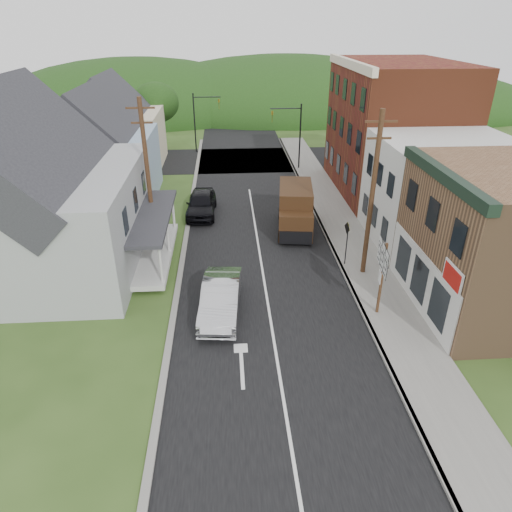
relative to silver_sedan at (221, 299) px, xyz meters
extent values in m
plane|color=#2D4719|center=(2.34, -0.17, -0.84)|extent=(120.00, 120.00, 0.00)
cube|color=black|center=(2.34, 9.83, -0.84)|extent=(9.00, 90.00, 0.02)
cube|color=black|center=(2.34, 26.83, -0.84)|extent=(60.00, 9.00, 0.02)
cube|color=slate|center=(8.24, 7.83, -0.76)|extent=(2.80, 55.00, 0.15)
cube|color=slate|center=(6.89, 7.83, -0.76)|extent=(0.20, 55.00, 0.15)
cube|color=slate|center=(-2.31, 7.83, -0.78)|extent=(0.30, 55.00, 0.12)
cube|color=brown|center=(13.64, -0.17, 2.66)|extent=(8.00, 8.00, 7.00)
cube|color=silver|center=(13.64, 7.33, 2.41)|extent=(8.00, 7.00, 6.50)
cube|color=maroon|center=(13.64, 16.83, 4.16)|extent=(8.00, 12.00, 10.00)
cube|color=#95979A|center=(-9.66, 5.83, 1.91)|extent=(10.00, 12.00, 5.50)
cube|color=#93AAC8|center=(-8.66, 16.83, 1.66)|extent=(7.00, 8.00, 5.00)
cube|color=beige|center=(-9.16, 25.83, 1.66)|extent=(7.00, 8.00, 5.00)
cylinder|color=#472D19|center=(7.94, 3.33, 3.66)|extent=(0.26, 0.26, 9.00)
cube|color=#472D19|center=(7.94, 3.33, 7.56)|extent=(1.60, 0.10, 0.10)
cube|color=#472D19|center=(7.94, 3.33, 6.76)|extent=(1.20, 0.10, 0.10)
cylinder|color=#472D19|center=(-4.16, 7.83, 3.66)|extent=(0.26, 0.26, 9.00)
cube|color=#472D19|center=(-4.16, 7.83, 7.56)|extent=(1.60, 0.10, 0.10)
cube|color=#472D19|center=(-4.16, 7.83, 6.76)|extent=(1.20, 0.10, 0.10)
cylinder|color=black|center=(7.34, 23.33, 2.16)|extent=(0.14, 0.14, 6.00)
cylinder|color=black|center=(5.94, 23.33, 4.76)|extent=(2.80, 0.10, 0.10)
imported|color=olive|center=(4.74, 23.33, 4.06)|extent=(0.16, 0.20, 1.00)
cylinder|color=black|center=(-2.66, 30.33, 2.16)|extent=(0.14, 0.14, 6.00)
cylinder|color=black|center=(-1.26, 30.33, 4.76)|extent=(2.80, 0.10, 0.10)
imported|color=olive|center=(-0.06, 30.33, 4.06)|extent=(0.16, 0.20, 1.00)
cylinder|color=#382616|center=(-14.66, 11.83, 1.12)|extent=(0.36, 0.36, 3.92)
cylinder|color=#382616|center=(-16.66, 19.83, 1.54)|extent=(0.36, 0.36, 4.76)
ellipsoid|color=black|center=(-16.66, 19.83, 5.11)|extent=(5.80, 5.80, 4.93)
cylinder|color=#382616|center=(-6.66, 31.83, 1.12)|extent=(0.36, 0.36, 3.92)
ellipsoid|color=black|center=(-6.66, 31.83, 4.06)|extent=(4.80, 4.80, 4.08)
ellipsoid|color=black|center=(2.34, 54.83, -0.84)|extent=(90.00, 30.00, 16.00)
imported|color=#B9BABF|center=(0.00, 0.00, 0.00)|extent=(2.20, 5.21, 1.67)
imported|color=black|center=(-1.41, 12.67, 0.02)|extent=(2.20, 5.10, 1.71)
cube|color=black|center=(5.02, 9.97, 0.79)|extent=(2.61, 4.31, 2.69)
cube|color=black|center=(4.72, 7.57, 0.32)|extent=(2.30, 1.73, 1.76)
cube|color=black|center=(4.75, 7.76, 1.06)|extent=(2.07, 1.34, 0.05)
cube|color=black|center=(4.63, 6.79, -0.14)|extent=(2.04, 0.39, 0.83)
cylinder|color=black|center=(3.77, 7.79, -0.42)|extent=(0.36, 0.86, 0.83)
cylinder|color=black|center=(5.70, 7.55, -0.42)|extent=(0.36, 0.86, 0.83)
cylinder|color=black|center=(4.22, 11.47, -0.42)|extent=(0.36, 0.86, 0.83)
cylinder|color=black|center=(6.15, 11.23, -0.42)|extent=(0.36, 0.86, 0.83)
cube|color=#472D19|center=(7.54, -0.63, 1.17)|extent=(0.13, 0.13, 3.70)
cube|color=black|center=(7.47, -0.62, 2.33)|extent=(0.32, 2.10, 0.08)
cube|color=white|center=(7.34, -1.35, 2.81)|extent=(0.10, 0.58, 0.23)
cube|color=white|center=(7.34, -1.35, 2.33)|extent=(0.10, 0.63, 0.58)
cube|color=white|center=(7.34, -1.35, 1.85)|extent=(0.10, 0.58, 0.30)
cube|color=white|center=(7.43, -0.62, 2.81)|extent=(0.10, 0.58, 0.23)
cube|color=white|center=(7.43, -0.62, 2.33)|extent=(0.10, 0.63, 0.58)
cube|color=white|center=(7.43, -0.62, 1.85)|extent=(0.10, 0.58, 0.30)
cube|color=white|center=(7.53, 0.12, 2.81)|extent=(0.10, 0.58, 0.23)
cube|color=white|center=(7.53, 0.12, 2.33)|extent=(0.10, 0.63, 0.58)
cube|color=white|center=(7.53, 0.12, 1.85)|extent=(0.10, 0.58, 0.30)
cube|color=white|center=(7.43, -0.62, 1.27)|extent=(0.08, 0.47, 0.58)
cylinder|color=black|center=(7.14, 4.26, 0.56)|extent=(0.07, 0.07, 2.49)
cube|color=black|center=(7.07, 4.26, 1.60)|extent=(0.12, 0.73, 0.73)
cube|color=#FFFD0D|center=(7.09, 4.26, 1.60)|extent=(0.12, 0.66, 0.66)
camera|label=1|loc=(0.44, -18.51, 12.00)|focal=32.00mm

